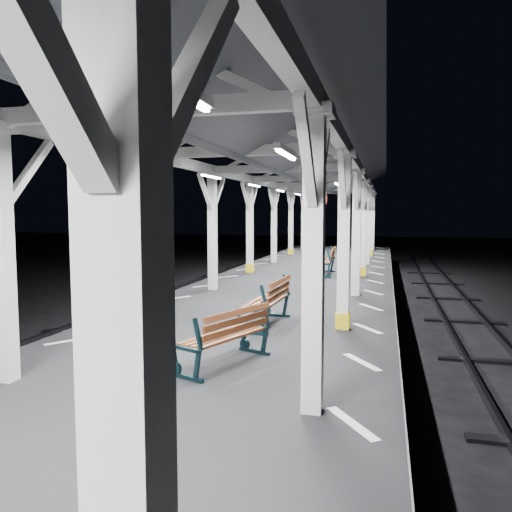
% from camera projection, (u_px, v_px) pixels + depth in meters
% --- Properties ---
extents(ground, '(120.00, 120.00, 0.00)m').
position_uv_depth(ground, '(206.00, 411.00, 8.04)').
color(ground, black).
rests_on(ground, ground).
extents(platform, '(6.00, 50.00, 1.00)m').
position_uv_depth(platform, '(206.00, 381.00, 7.99)').
color(platform, black).
rests_on(platform, ground).
extents(hazard_stripes_left, '(1.00, 48.00, 0.01)m').
position_uv_depth(hazard_stripes_left, '(71.00, 341.00, 8.56)').
color(hazard_stripes_left, silver).
rests_on(hazard_stripes_left, platform).
extents(hazard_stripes_right, '(1.00, 48.00, 0.01)m').
position_uv_depth(hazard_stripes_right, '(362.00, 362.00, 7.33)').
color(hazard_stripes_right, silver).
rests_on(hazard_stripes_right, platform).
extents(canopy, '(5.40, 49.00, 4.65)m').
position_uv_depth(canopy, '(203.00, 123.00, 7.62)').
color(canopy, silver).
rests_on(canopy, platform).
extents(bench_near, '(1.11, 1.69, 0.86)m').
position_uv_depth(bench_near, '(228.00, 335.00, 7.11)').
color(bench_near, black).
rests_on(bench_near, platform).
extents(bench_mid, '(0.72, 1.74, 0.93)m').
position_uv_depth(bench_mid, '(270.00, 300.00, 9.68)').
color(bench_mid, black).
rests_on(bench_mid, platform).
extents(bench_far, '(0.73, 1.81, 0.97)m').
position_uv_depth(bench_far, '(327.00, 260.00, 17.50)').
color(bench_far, black).
rests_on(bench_far, platform).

